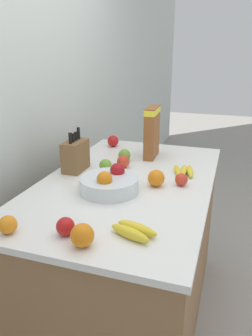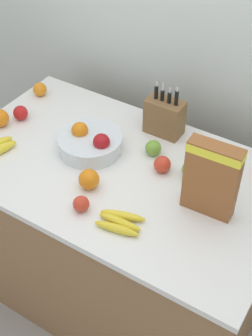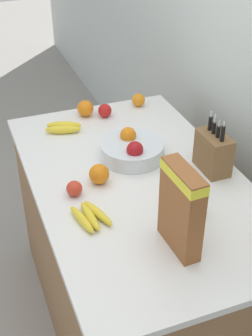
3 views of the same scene
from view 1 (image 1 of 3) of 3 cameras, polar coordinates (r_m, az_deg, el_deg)
name	(u,v)px [view 1 (image 1 of 3)]	position (r m, az deg, el deg)	size (l,w,h in m)	color
ground_plane	(127,313)	(2.29, 0.23, -23.97)	(14.00, 14.00, 0.00)	gray
wall_back	(16,104)	(1.97, -18.57, 10.53)	(9.00, 0.06, 2.60)	silver
counter	(127,252)	(2.00, 0.25, -14.42)	(1.49, 0.89, 0.92)	olive
knife_block	(75,155)	(1.91, -8.80, 2.17)	(0.18, 0.10, 0.27)	brown
cereal_box	(152,130)	(2.12, 4.53, 6.58)	(0.21, 0.08, 0.33)	brown
fruit_bowl	(109,183)	(1.63, -2.90, -2.67)	(0.29, 0.29, 0.13)	silver
banana_bunch_left	(133,231)	(1.27, 1.32, -10.85)	(0.14, 0.20, 0.04)	yellow
banana_bunch_right	(184,171)	(1.89, 10.03, -0.51)	(0.20, 0.15, 0.03)	yellow
apple_leftmost	(181,179)	(1.72, 9.62, -1.98)	(0.07, 0.07, 0.07)	red
apple_near_bananas	(113,141)	(2.38, -2.27, 4.72)	(0.08, 0.08, 0.08)	red
apple_rear	(123,162)	(1.95, -0.48, 1.11)	(0.07, 0.07, 0.07)	red
apple_middle	(124,155)	(2.06, -0.27, 2.25)	(0.08, 0.08, 0.08)	#6B9E33
apple_by_knife_block	(65,226)	(1.28, -10.50, -9.97)	(0.07, 0.07, 0.07)	red
apple_front	(106,165)	(1.89, -3.59, 0.48)	(0.07, 0.07, 0.07)	#6B9E33
orange_by_cereal	(82,235)	(1.21, -7.62, -11.54)	(0.09, 0.09, 0.09)	orange
orange_front_left	(156,178)	(1.69, 5.26, -1.76)	(0.09, 0.09, 0.09)	orange
orange_front_right	(8,225)	(1.35, -19.90, -9.26)	(0.07, 0.07, 0.07)	orange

